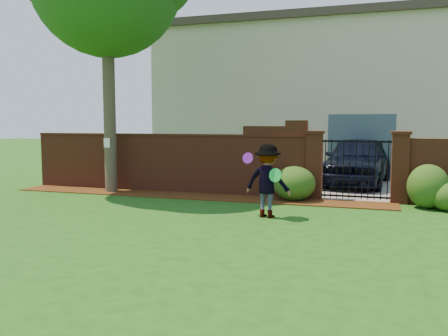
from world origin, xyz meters
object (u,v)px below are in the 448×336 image
(man, at_px, (267,181))
(frisbee_green, at_px, (275,175))
(frisbee_purple, at_px, (248,158))
(car, at_px, (356,161))

(man, relative_size, frisbee_green, 5.43)
(frisbee_purple, bearing_deg, man, 10.24)
(car, relative_size, frisbee_green, 15.95)
(man, height_order, frisbee_purple, man)
(car, xyz_separation_m, frisbee_green, (-1.47, -6.28, 0.17))
(frisbee_purple, distance_m, frisbee_green, 0.76)
(frisbee_purple, height_order, frisbee_green, frisbee_purple)
(car, xyz_separation_m, frisbee_purple, (-2.12, -6.11, 0.51))
(man, distance_m, frisbee_purple, 0.66)
(car, distance_m, frisbee_purple, 6.48)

